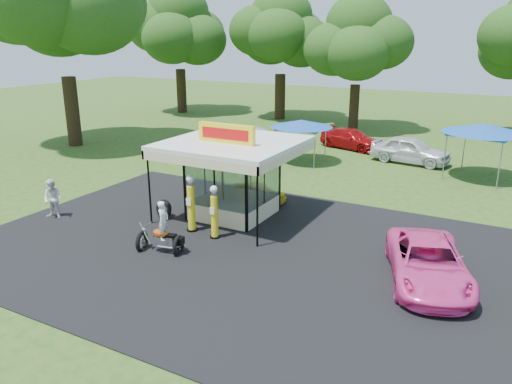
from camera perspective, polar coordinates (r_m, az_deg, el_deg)
ground at (r=17.37m, az=-5.35°, el=-8.83°), size 120.00×120.00×0.00m
asphalt_apron at (r=18.89m, az=-1.98°, el=-6.42°), size 20.00×14.00×0.04m
gas_station_kiosk at (r=21.67m, az=-2.61°, el=1.73°), size 5.40×5.40×4.18m
gas_pump_left at (r=20.23m, az=-7.41°, el=-1.45°), size 0.45×0.45×2.40m
gas_pump_right at (r=19.48m, az=-4.78°, el=-2.47°), size 0.41×0.41×2.17m
motorcycle at (r=18.57m, az=-10.66°, el=-4.53°), size 1.83×1.16×2.08m
spare_tires at (r=22.18m, az=-10.49°, el=-1.94°), size 0.95×0.57×0.81m
kiosk_car at (r=23.88m, az=0.15°, el=0.00°), size 2.82×1.13×0.96m
pink_sedan at (r=17.11m, az=19.07°, el=-7.63°), size 3.80×5.48×1.39m
spectator_west at (r=23.38m, az=-22.21°, el=-0.74°), size 0.97×0.82×1.74m
bg_car_a at (r=35.46m, az=0.09°, el=6.17°), size 4.26×2.58×1.33m
bg_car_b at (r=35.75m, az=10.85°, el=5.97°), size 5.02×3.18×1.35m
bg_car_c at (r=32.52m, az=17.23°, el=4.61°), size 5.05×2.59×1.64m
tent_west at (r=31.12m, az=5.24°, el=7.77°), size 3.82×3.82×2.67m
tent_east at (r=29.93m, az=24.65°, el=6.57°), size 4.41×4.41×3.08m
oak_far_a at (r=51.96m, az=-8.80°, el=17.43°), size 10.20×10.20×12.09m
oak_far_b at (r=47.34m, az=2.85°, el=17.13°), size 9.60×9.60×11.45m
oak_far_c at (r=42.38m, az=11.53°, el=15.93°), size 8.96×8.96×10.56m
oak_near at (r=37.86m, az=-21.36°, el=18.46°), size 12.48×12.48×14.37m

